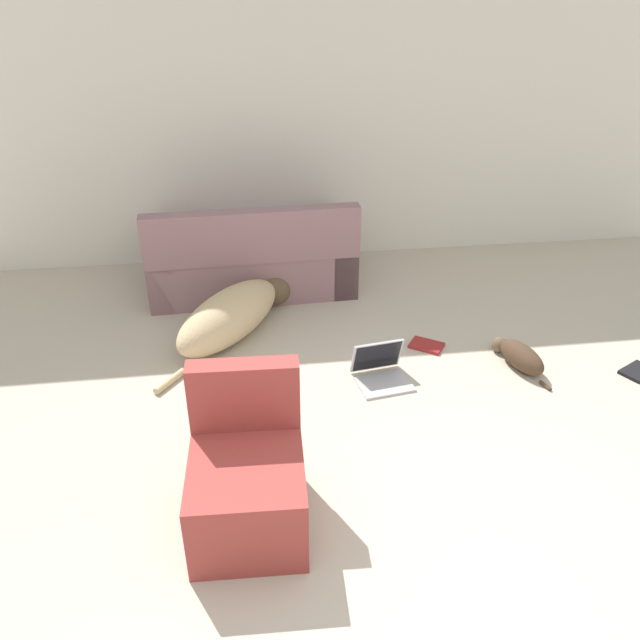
% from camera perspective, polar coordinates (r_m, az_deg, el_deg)
% --- Properties ---
extents(ground_plane, '(20.00, 20.00, 0.00)m').
position_cam_1_polar(ground_plane, '(2.96, 9.75, -24.94)').
color(ground_plane, '#BCB29E').
extents(wall_back, '(6.77, 0.06, 2.75)m').
position_cam_1_polar(wall_back, '(5.67, -0.73, 19.02)').
color(wall_back, silver).
rests_on(wall_back, ground_plane).
extents(couch, '(1.71, 0.95, 0.80)m').
position_cam_1_polar(couch, '(5.32, -6.26, 5.53)').
color(couch, gray).
rests_on(couch, ground_plane).
extents(dog, '(1.05, 1.36, 0.37)m').
position_cam_1_polar(dog, '(4.64, -7.84, 0.63)').
color(dog, tan).
rests_on(dog, ground_plane).
extents(cat, '(0.27, 0.58, 0.17)m').
position_cam_1_polar(cat, '(4.48, 17.76, -3.14)').
color(cat, '#473323').
rests_on(cat, ground_plane).
extents(laptop_open, '(0.39, 0.38, 0.26)m').
position_cam_1_polar(laptop_open, '(4.17, 5.51, -4.35)').
color(laptop_open, '#B7B7BC').
rests_on(laptop_open, ground_plane).
extents(book_black, '(0.28, 0.25, 0.02)m').
position_cam_1_polar(book_black, '(4.75, 27.05, -4.22)').
color(book_black, black).
rests_on(book_black, ground_plane).
extents(book_red, '(0.28, 0.26, 0.02)m').
position_cam_1_polar(book_red, '(4.58, 9.71, -2.30)').
color(book_red, maroon).
rests_on(book_red, ground_plane).
extents(side_chair, '(0.56, 0.67, 0.77)m').
position_cam_1_polar(side_chair, '(3.10, -6.65, -14.23)').
color(side_chair, '#993833').
rests_on(side_chair, ground_plane).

